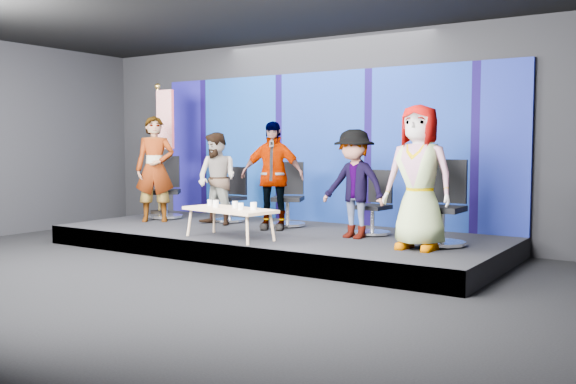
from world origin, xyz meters
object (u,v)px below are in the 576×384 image
object	(u,v)px
panelist_d	(354,184)
mug_c	(235,205)
chair_d	(374,213)
chair_c	(288,205)
chair_a	(166,198)
mug_d	(241,206)
panelist_c	(272,176)
flag_stand	(163,146)
chair_e	(444,217)
coffee_table	(230,211)
mug_e	(254,206)
panelist_a	(155,169)
panelist_e	(419,177)
mug_a	(210,203)
chair_b	(232,204)
panelist_b	(217,179)
mug_b	(216,204)

from	to	relation	value
panelist_d	mug_c	size ratio (longest dim) A/B	16.26
chair_d	chair_c	bearing A→B (deg)	-178.85
chair_a	mug_d	xyz separation A→B (m)	(2.83, -1.44, 0.11)
panelist_c	flag_stand	size ratio (longest dim) A/B	0.69
panelist_c	chair_e	xyz separation A→B (m)	(2.84, -0.07, -0.48)
coffee_table	flag_stand	distance (m)	3.33
chair_e	mug_e	xyz separation A→B (m)	(-2.35, -1.09, 0.12)
panelist_a	chair_e	distance (m)	5.18
chair_d	panelist_e	bearing A→B (deg)	-35.09
panelist_e	panelist_c	bearing A→B (deg)	168.75
flag_stand	chair_d	bearing A→B (deg)	1.66
mug_d	mug_e	bearing A→B (deg)	22.66
panelist_c	mug_e	size ratio (longest dim) A/B	16.10
panelist_a	mug_c	size ratio (longest dim) A/B	19.10
coffee_table	mug_e	xyz separation A→B (m)	(0.43, -0.01, 0.09)
mug_a	coffee_table	bearing A→B (deg)	-17.15
panelist_d	mug_e	bearing A→B (deg)	-129.09
panelist_e	mug_d	distance (m)	2.49
flag_stand	panelist_a	bearing A→B (deg)	-54.00
panelist_c	panelist_e	size ratio (longest dim) A/B	0.92
chair_b	panelist_c	xyz separation A→B (m)	(1.17, -0.44, 0.54)
chair_b	panelist_b	xyz separation A→B (m)	(0.08, -0.49, 0.46)
chair_b	coffee_table	distance (m)	2.01
chair_d	mug_b	size ratio (longest dim) A/B	9.18
panelist_a	mug_e	size ratio (longest dim) A/B	17.28
chair_a	coffee_table	distance (m)	2.91
mug_a	mug_c	distance (m)	0.55
panelist_d	mug_e	size ratio (longest dim) A/B	14.71
panelist_a	mug_d	xyz separation A→B (m)	(2.63, -0.97, -0.43)
mug_a	chair_a	bearing A→B (deg)	149.83
flag_stand	panelist_e	bearing A→B (deg)	-7.89
panelist_d	mug_d	world-z (taller)	panelist_d
mug_c	panelist_e	bearing A→B (deg)	11.66
panelist_a	chair_b	xyz separation A→B (m)	(1.14, 0.70, -0.61)
panelist_c	chair_d	size ratio (longest dim) A/B	1.77
chair_e	mug_c	world-z (taller)	chair_e
coffee_table	mug_d	size ratio (longest dim) A/B	16.14
mug_a	mug_b	distance (m)	0.32
mug_b	mug_a	bearing A→B (deg)	145.82
panelist_d	flag_stand	bearing A→B (deg)	178.94
chair_b	chair_c	world-z (taller)	chair_c
panelist_b	mug_d	world-z (taller)	panelist_b
panelist_d	panelist_a	bearing A→B (deg)	-172.19
panelist_b	mug_a	world-z (taller)	panelist_b
panelist_e	chair_e	bearing A→B (deg)	70.83
chair_a	mug_a	world-z (taller)	chair_a
mug_b	coffee_table	bearing A→B (deg)	6.45
mug_a	flag_stand	size ratio (longest dim) A/B	0.03
panelist_c	mug_a	size ratio (longest dim) A/B	20.19
chair_a	mug_e	distance (m)	3.30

